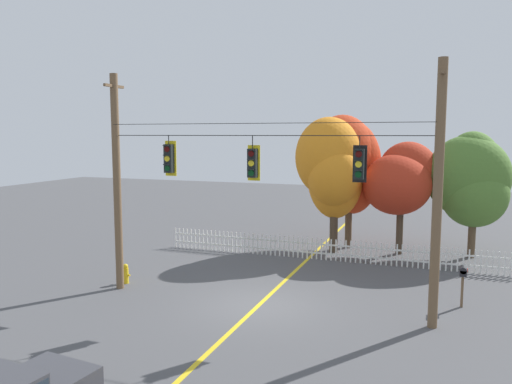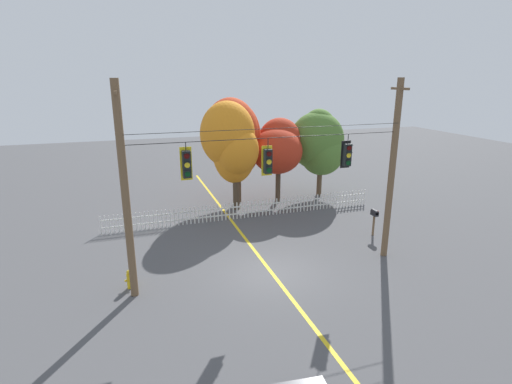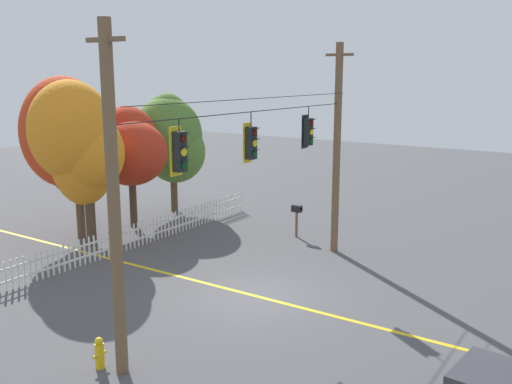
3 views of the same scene
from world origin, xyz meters
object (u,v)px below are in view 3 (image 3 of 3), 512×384
(autumn_maple_far_west, at_px, (170,139))
(traffic_signal_eastbound_side, at_px, (179,151))
(traffic_signal_northbound_secondary, at_px, (251,143))
(autumn_maple_mid, at_px, (69,135))
(traffic_signal_westbound_side, at_px, (308,132))
(autumn_maple_near_fence, at_px, (79,143))
(autumn_oak_far_east, at_px, (129,147))
(roadside_mailbox, at_px, (297,211))
(fire_hydrant, at_px, (100,353))

(autumn_maple_far_west, bearing_deg, traffic_signal_eastbound_side, -136.67)
(traffic_signal_northbound_secondary, relative_size, autumn_maple_mid, 0.22)
(traffic_signal_westbound_side, distance_m, autumn_maple_mid, 10.18)
(autumn_maple_near_fence, bearing_deg, autumn_oak_far_east, 11.47)
(traffic_signal_northbound_secondary, height_order, traffic_signal_westbound_side, same)
(autumn_maple_near_fence, bearing_deg, traffic_signal_eastbound_side, -114.70)
(traffic_signal_eastbound_side, bearing_deg, traffic_signal_northbound_secondary, -0.01)
(traffic_signal_westbound_side, height_order, roadside_mailbox, traffic_signal_westbound_side)
(roadside_mailbox, bearing_deg, autumn_oak_far_east, 109.67)
(autumn_maple_far_west, bearing_deg, traffic_signal_northbound_secondary, -126.42)
(autumn_maple_mid, distance_m, fire_hydrant, 12.27)
(autumn_maple_mid, distance_m, autumn_oak_far_east, 2.94)
(roadside_mailbox, bearing_deg, fire_hydrant, -172.42)
(traffic_signal_eastbound_side, xyz_separation_m, traffic_signal_westbound_side, (6.65, -0.00, -0.06))
(roadside_mailbox, bearing_deg, autumn_maple_mid, 124.76)
(traffic_signal_northbound_secondary, xyz_separation_m, autumn_oak_far_east, (4.13, 9.40, -1.23))
(traffic_signal_eastbound_side, bearing_deg, autumn_maple_mid, 65.69)
(traffic_signal_eastbound_side, relative_size, autumn_oak_far_east, 0.26)
(autumn_maple_mid, relative_size, fire_hydrant, 8.70)
(autumn_maple_near_fence, relative_size, autumn_maple_far_west, 1.12)
(autumn_maple_near_fence, bearing_deg, fire_hydrant, -128.05)
(traffic_signal_westbound_side, distance_m, autumn_maple_near_fence, 9.15)
(autumn_maple_near_fence, distance_m, roadside_mailbox, 9.28)
(traffic_signal_eastbound_side, height_order, traffic_signal_northbound_secondary, same)
(traffic_signal_northbound_secondary, xyz_separation_m, autumn_maple_mid, (1.34, 9.94, -0.48))
(traffic_signal_eastbound_side, height_order, autumn_maple_near_fence, autumn_maple_near_fence)
(traffic_signal_westbound_side, distance_m, fire_hydrant, 10.11)
(traffic_signal_northbound_secondary, height_order, autumn_oak_far_east, traffic_signal_northbound_secondary)
(autumn_maple_near_fence, bearing_deg, traffic_signal_northbound_secondary, -95.67)
(traffic_signal_westbound_side, bearing_deg, fire_hydrant, 176.34)
(autumn_oak_far_east, bearing_deg, autumn_maple_near_fence, -168.53)
(autumn_oak_far_east, xyz_separation_m, autumn_maple_far_west, (3.08, 0.37, 0.05))
(roadside_mailbox, bearing_deg, traffic_signal_northbound_secondary, -161.80)
(autumn_maple_near_fence, distance_m, autumn_oak_far_east, 3.38)
(traffic_signal_westbound_side, distance_m, autumn_maple_far_west, 10.53)
(autumn_maple_mid, height_order, autumn_oak_far_east, autumn_maple_mid)
(autumn_oak_far_east, relative_size, roadside_mailbox, 3.86)
(traffic_signal_westbound_side, bearing_deg, traffic_signal_northbound_secondary, 180.00)
(traffic_signal_northbound_secondary, relative_size, traffic_signal_westbound_side, 1.04)
(traffic_signal_westbound_side, xyz_separation_m, autumn_maple_mid, (-2.16, 9.94, -0.52))
(autumn_maple_near_fence, xyz_separation_m, roadside_mailbox, (5.84, -6.54, -3.05))
(traffic_signal_northbound_secondary, relative_size, roadside_mailbox, 1.06)
(traffic_signal_westbound_side, xyz_separation_m, autumn_maple_near_fence, (-2.63, 8.74, -0.69))
(autumn_maple_near_fence, bearing_deg, autumn_maple_far_west, 9.29)
(autumn_oak_far_east, bearing_deg, autumn_maple_mid, 169.16)
(traffic_signal_westbound_side, height_order, fire_hydrant, traffic_signal_westbound_side)
(traffic_signal_northbound_secondary, xyz_separation_m, autumn_maple_near_fence, (0.87, 8.74, -0.65))
(fire_hydrant, xyz_separation_m, roadside_mailbox, (12.23, 1.63, 0.77))
(autumn_maple_mid, relative_size, autumn_oak_far_east, 1.24)
(traffic_signal_northbound_secondary, height_order, autumn_maple_mid, autumn_maple_mid)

